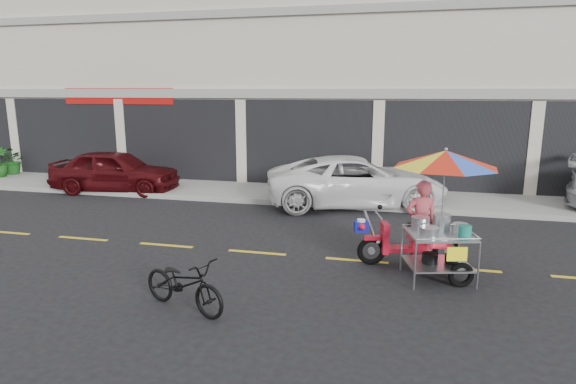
% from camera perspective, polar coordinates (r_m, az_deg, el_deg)
% --- Properties ---
extents(ground, '(90.00, 90.00, 0.00)m').
position_cam_1_polar(ground, '(9.41, 8.14, -8.05)').
color(ground, black).
extents(sidewalk, '(45.00, 3.00, 0.15)m').
position_cam_1_polar(sidewalk, '(14.67, 10.18, -0.53)').
color(sidewalk, gray).
rests_on(sidewalk, ground).
extents(shophouse_block, '(36.00, 8.11, 10.40)m').
position_cam_1_polar(shophouse_block, '(19.54, 20.12, 14.30)').
color(shophouse_block, beige).
rests_on(shophouse_block, ground).
extents(centerline, '(42.00, 0.10, 0.01)m').
position_cam_1_polar(centerline, '(9.41, 8.15, -8.03)').
color(centerline, gold).
rests_on(centerline, ground).
extents(maroon_sedan, '(4.14, 2.01, 1.36)m').
position_cam_1_polar(maroon_sedan, '(16.31, -19.78, 2.37)').
color(maroon_sedan, '#3D080B').
rests_on(maroon_sedan, ground).
extents(white_pickup, '(5.45, 3.61, 1.39)m').
position_cam_1_polar(white_pickup, '(13.67, 8.08, 1.28)').
color(white_pickup, white).
rests_on(white_pickup, ground).
extents(plant_tall, '(1.03, 0.93, 1.02)m').
position_cam_1_polar(plant_tall, '(20.56, -29.82, 3.29)').
color(plant_tall, '#164915').
rests_on(plant_tall, sidewalk).
extents(near_bicycle, '(1.65, 1.07, 0.82)m').
position_cam_1_polar(near_bicycle, '(7.37, -12.25, -10.57)').
color(near_bicycle, black).
rests_on(near_bicycle, ground).
extents(food_vendor_rig, '(2.59, 2.13, 2.28)m').
position_cam_1_polar(food_vendor_rig, '(8.70, 16.94, -0.29)').
color(food_vendor_rig, black).
rests_on(food_vendor_rig, ground).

